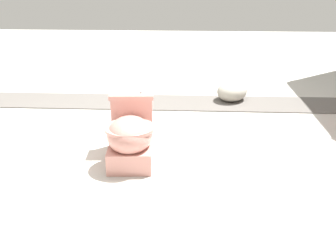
# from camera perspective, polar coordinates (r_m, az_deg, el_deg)

# --- Properties ---
(ground_plane) EXTENTS (14.00, 14.00, 0.00)m
(ground_plane) POSITION_cam_1_polar(r_m,az_deg,el_deg) (3.49, -4.29, -3.01)
(ground_plane) COLOR beige
(gravel_strip) EXTENTS (0.56, 8.00, 0.01)m
(gravel_strip) POSITION_cam_1_polar(r_m,az_deg,el_deg) (4.60, 3.81, 3.36)
(gravel_strip) COLOR #605B56
(gravel_strip) RESTS_ON ground
(toilet) EXTENTS (0.65, 0.42, 0.52)m
(toilet) POSITION_cam_1_polar(r_m,az_deg,el_deg) (3.18, -5.41, -1.25)
(toilet) COLOR tan
(toilet) RESTS_ON ground
(boulder_near) EXTENTS (0.53, 0.51, 0.23)m
(boulder_near) POSITION_cam_1_polar(r_m,az_deg,el_deg) (4.72, 9.29, 5.00)
(boulder_near) COLOR #ADA899
(boulder_near) RESTS_ON ground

